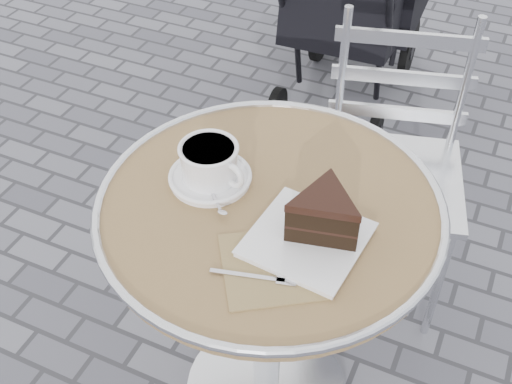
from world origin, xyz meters
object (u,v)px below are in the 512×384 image
at_px(cake_plate_set, 319,221).
at_px(bistro_chair, 395,133).
at_px(cafe_table, 269,257).
at_px(cappuccino_set, 210,166).

distance_m(cake_plate_set, bistro_chair, 0.69).
distance_m(cafe_table, cappuccino_set, 0.25).
bearing_deg(cake_plate_set, bistro_chair, 95.19).
distance_m(cappuccino_set, bistro_chair, 0.68).
bearing_deg(cafe_table, cake_plate_set, -23.54).
height_order(cappuccino_set, bistro_chair, bistro_chair).
height_order(cafe_table, cappuccino_set, cappuccino_set).
height_order(cake_plate_set, bistro_chair, bistro_chair).
distance_m(cappuccino_set, cake_plate_set, 0.27).
xyz_separation_m(cappuccino_set, cake_plate_set, (0.26, -0.07, 0.01)).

